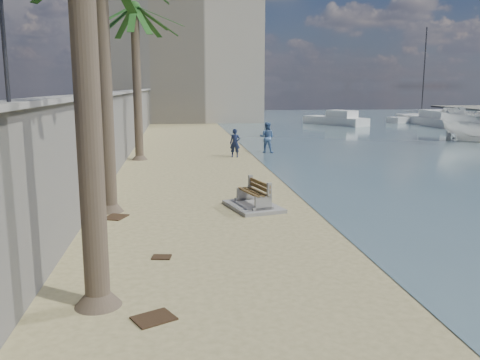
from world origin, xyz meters
TOP-DOWN VIEW (x-y plane):
  - ground_plane at (0.00, 0.00)m, footprint 140.00×140.00m
  - seawall at (-5.20, 20.00)m, footprint 0.45×70.00m
  - wall_cap at (-5.20, 20.00)m, footprint 0.80×70.00m
  - end_building at (-2.00, 52.00)m, footprint 18.00×12.00m
  - bench_far at (0.12, 8.43)m, footprint 1.87×2.34m
  - palm_back at (-4.26, 20.01)m, footprint 5.00×5.00m
  - pedestrian_sign at (-5.00, 1.50)m, footprint 0.78×0.07m
  - streetlight at (-5.10, 12.00)m, footprint 0.28×0.28m
  - person_a at (0.91, 20.41)m, footprint 0.72×0.56m
  - person_b at (3.00, 22.10)m, footprint 1.18×1.06m
  - yacht_near at (24.01, 41.95)m, footprint 3.73×12.12m
  - yacht_far at (13.80, 42.97)m, footprint 5.29×7.45m
  - sailboat_west at (24.36, 45.61)m, footprint 8.05×3.91m
  - debris_b at (-2.74, 0.82)m, footprint 0.83×0.77m
  - debris_c at (-4.16, 7.78)m, footprint 0.80×0.88m
  - debris_d at (-2.70, 3.95)m, footprint 0.47×0.40m

SIDE VIEW (x-z plane):
  - ground_plane at x=0.00m, z-range 0.00..0.00m
  - debris_b at x=-2.74m, z-range 0.00..0.03m
  - debris_c at x=-4.16m, z-range 0.00..0.03m
  - debris_d at x=-2.70m, z-range 0.00..0.03m
  - sailboat_west at x=24.36m, z-range -4.75..5.38m
  - yacht_near at x=24.01m, z-range -0.40..1.10m
  - yacht_far at x=13.80m, z-range -0.40..1.10m
  - bench_far at x=0.12m, z-range -0.05..0.80m
  - person_a at x=0.91m, z-range 0.00..1.79m
  - person_b at x=3.00m, z-range 0.00..2.00m
  - seawall at x=-5.20m, z-range 0.00..3.50m
  - wall_cap at x=-5.20m, z-range 3.49..3.61m
  - pedestrian_sign at x=-5.00m, z-range 3.95..6.35m
  - streetlight at x=-5.10m, z-range 4.08..9.21m
  - end_building at x=-2.00m, z-range 0.00..14.00m
  - palm_back at x=-4.26m, z-range 3.32..12.03m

